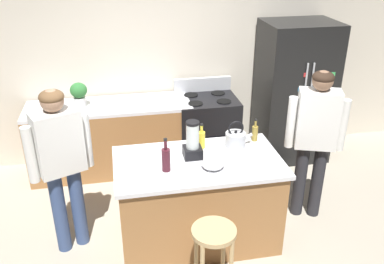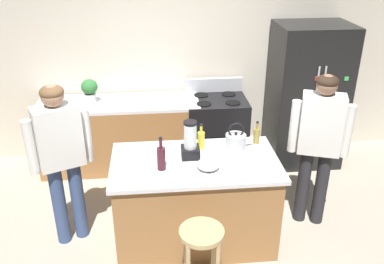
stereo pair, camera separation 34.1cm
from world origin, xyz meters
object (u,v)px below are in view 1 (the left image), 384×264
(bar_stool, at_px, (214,245))
(mixing_bowl, at_px, (213,164))
(bottle_wine, at_px, (166,159))
(tea_kettle, at_px, (236,139))
(stove_range, at_px, (206,130))
(potted_plant, at_px, (79,93))
(kitchen_island, at_px, (198,201))
(bottle_vinegar, at_px, (255,133))
(blender_appliance, at_px, (193,142))
(person_by_sink_right, at_px, (315,133))
(person_by_island_left, at_px, (61,158))
(bottle_soda, at_px, (202,139))
(refrigerator, at_px, (294,92))

(bar_stool, bearing_deg, mixing_bowl, 77.82)
(bottle_wine, bearing_deg, bar_stool, -65.54)
(bar_stool, distance_m, tea_kettle, 1.15)
(stove_range, relative_size, potted_plant, 3.61)
(kitchen_island, height_order, bottle_vinegar, bottle_vinegar)
(stove_range, bearing_deg, blender_appliance, -107.97)
(person_by_sink_right, distance_m, bar_stool, 1.64)
(stove_range, relative_size, person_by_island_left, 0.66)
(person_by_sink_right, relative_size, potted_plant, 5.45)
(person_by_island_left, xyz_separation_m, potted_plant, (0.10, 1.41, 0.09))
(potted_plant, distance_m, bottle_wine, 1.86)
(person_by_island_left, relative_size, bar_stool, 2.33)
(potted_plant, height_order, tea_kettle, potted_plant)
(person_by_island_left, bearing_deg, blender_appliance, -2.75)
(kitchen_island, relative_size, bottle_vinegar, 6.58)
(bar_stool, xyz_separation_m, blender_appliance, (-0.01, 0.83, 0.51))
(person_by_sink_right, relative_size, tea_kettle, 5.94)
(bottle_vinegar, distance_m, tea_kettle, 0.24)
(kitchen_island, bearing_deg, person_by_island_left, 173.70)
(person_by_island_left, bearing_deg, potted_plant, 86.08)
(bar_stool, height_order, blender_appliance, blender_appliance)
(blender_appliance, distance_m, tea_kettle, 0.48)
(bottle_wine, xyz_separation_m, tea_kettle, (0.73, 0.33, -0.04))
(person_by_sink_right, xyz_separation_m, bar_stool, (-1.27, -0.93, -0.44))
(person_by_island_left, distance_m, bottle_soda, 1.31)
(refrigerator, height_order, tea_kettle, refrigerator)
(potted_plant, height_order, bottle_soda, potted_plant)
(bar_stool, bearing_deg, bottle_soda, 83.69)
(person_by_sink_right, bearing_deg, blender_appliance, -175.27)
(blender_appliance, bearing_deg, tea_kettle, 16.78)
(bar_stool, height_order, bottle_wine, bottle_wine)
(bar_stool, bearing_deg, stove_range, 78.60)
(bottle_vinegar, xyz_separation_m, bottle_wine, (-0.96, -0.41, 0.03))
(potted_plant, bearing_deg, bar_stool, -64.36)
(person_by_island_left, xyz_separation_m, bottle_vinegar, (1.87, 0.16, -0.00))
(bottle_vinegar, height_order, mixing_bowl, bottle_vinegar)
(refrigerator, bearing_deg, stove_range, 178.78)
(refrigerator, bearing_deg, bottle_wine, -139.67)
(kitchen_island, distance_m, blender_appliance, 0.61)
(potted_plant, height_order, blender_appliance, blender_appliance)
(mixing_bowl, bearing_deg, kitchen_island, 122.52)
(kitchen_island, relative_size, tea_kettle, 5.63)
(mixing_bowl, bearing_deg, bottle_wine, 174.52)
(blender_appliance, xyz_separation_m, bottle_soda, (0.12, 0.16, -0.06))
(stove_range, xyz_separation_m, bottle_wine, (-0.74, -1.64, 0.56))
(bottle_soda, height_order, tea_kettle, tea_kettle)
(stove_range, xyz_separation_m, bottle_soda, (-0.35, -1.28, 0.53))
(person_by_sink_right, height_order, tea_kettle, person_by_sink_right)
(bar_stool, bearing_deg, blender_appliance, 90.78)
(kitchen_island, relative_size, potted_plant, 5.17)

